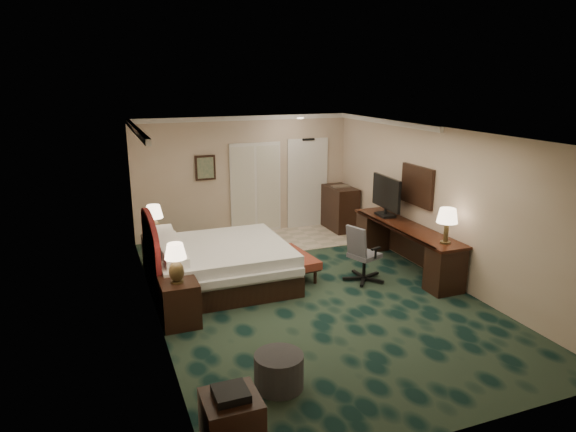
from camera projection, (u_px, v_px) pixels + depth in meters
name	position (u px, v px, depth m)	size (l,w,h in m)	color
floor	(309.00, 293.00, 8.66)	(5.00, 7.50, 0.00)	black
ceiling	(311.00, 132.00, 7.95)	(5.00, 7.50, 0.00)	silver
wall_back	(244.00, 176.00, 11.68)	(5.00, 0.00, 2.70)	tan
wall_front	(466.00, 312.00, 4.93)	(5.00, 0.00, 2.70)	tan
wall_left	(152.00, 233.00, 7.44)	(0.00, 7.50, 2.70)	tan
wall_right	(438.00, 203.00, 9.18)	(0.00, 7.50, 2.70)	tan
crown_molding	(311.00, 136.00, 7.97)	(5.00, 7.50, 0.10)	silver
tile_patch	(295.00, 238.00, 11.58)	(3.20, 1.70, 0.01)	beige
headboard	(151.00, 253.00, 8.53)	(0.12, 2.00, 1.40)	#4C080D
entry_door	(307.00, 184.00, 12.27)	(1.02, 0.06, 2.18)	silver
closet_doors	(256.00, 188.00, 11.81)	(1.20, 0.06, 2.10)	silver
wall_art	(205.00, 168.00, 11.27)	(0.45, 0.06, 0.55)	#436250
wall_mirror	(417.00, 186.00, 9.65)	(0.05, 0.95, 0.75)	white
bed	(222.00, 265.00, 8.96)	(2.26, 2.10, 0.72)	silver
nightstand_near	(180.00, 303.00, 7.52)	(0.53, 0.61, 0.67)	black
nightstand_far	(157.00, 253.00, 9.70)	(0.50, 0.57, 0.63)	black
lamp_near	(176.00, 263.00, 7.33)	(0.31, 0.31, 0.59)	black
lamp_far	(154.00, 222.00, 9.48)	(0.34, 0.34, 0.63)	black
bed_bench	(296.00, 264.00, 9.43)	(0.42, 1.20, 0.41)	maroon
ottoman	(279.00, 371.00, 6.00)	(0.58, 0.58, 0.42)	#29292F
side_table	(232.00, 424.00, 4.96)	(0.54, 0.54, 0.59)	black
desk	(405.00, 247.00, 9.71)	(0.62, 2.89, 0.83)	black
tv	(386.00, 197.00, 10.17)	(0.09, 1.03, 0.80)	black
desk_lamp	(447.00, 226.00, 8.54)	(0.35, 0.35, 0.61)	black
desk_chair	(365.00, 253.00, 9.08)	(0.61, 0.57, 1.05)	#47474E
minibar	(340.00, 208.00, 12.16)	(0.54, 0.98, 1.03)	black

